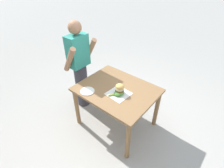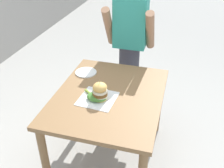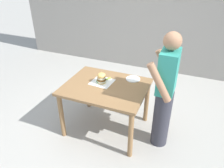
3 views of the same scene
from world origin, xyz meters
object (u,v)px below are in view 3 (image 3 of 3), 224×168
(side_plate_with_forks, at_px, (133,79))
(pickle_spear, at_px, (108,79))
(patio_table, at_px, (106,92))
(side_salad, at_px, (101,80))
(diner_across_table, at_px, (165,92))
(sandwich, at_px, (101,78))

(side_plate_with_forks, bearing_deg, pickle_spear, -66.26)
(patio_table, distance_m, side_salad, 0.20)
(patio_table, xyz_separation_m, pickle_spear, (-0.18, -0.04, 0.13))
(pickle_spear, relative_size, side_plate_with_forks, 0.43)
(pickle_spear, height_order, diner_across_table, diner_across_table)
(patio_table, height_order, side_salad, side_salad)
(sandwich, xyz_separation_m, side_salad, (-0.02, -0.01, -0.05))
(pickle_spear, distance_m, side_plate_with_forks, 0.39)
(pickle_spear, distance_m, diner_across_table, 0.92)
(patio_table, distance_m, diner_across_table, 0.88)
(patio_table, height_order, pickle_spear, pickle_spear)
(pickle_spear, xyz_separation_m, side_plate_with_forks, (-0.16, 0.35, -0.01))
(patio_table, relative_size, diner_across_table, 0.71)
(pickle_spear, relative_size, diner_across_table, 0.06)
(side_plate_with_forks, bearing_deg, patio_table, -42.59)
(pickle_spear, bearing_deg, patio_table, 12.45)
(sandwich, relative_size, diner_across_table, 0.12)
(pickle_spear, xyz_separation_m, side_salad, (0.11, -0.07, 0.01))
(patio_table, height_order, sandwich, sandwich)
(pickle_spear, distance_m, side_salad, 0.12)
(pickle_spear, bearing_deg, side_salad, -32.04)
(sandwich, height_order, pickle_spear, sandwich)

